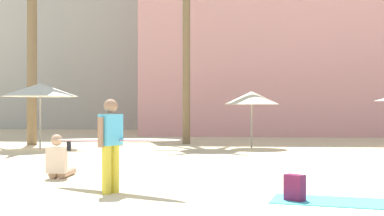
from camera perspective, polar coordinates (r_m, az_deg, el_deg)
hotel_pink at (r=33.19m, az=14.27°, el=10.77°), size 21.20×10.01×15.48m
cafe_umbrella_2 at (r=19.20m, az=6.65°, el=1.13°), size 2.06×2.06×2.12m
cafe_umbrella_3 at (r=19.66m, az=-16.56°, el=1.94°), size 2.76×2.76×2.41m
beach_towel at (r=8.38m, az=15.79°, el=-10.00°), size 2.14×1.35×0.01m
backpack at (r=8.28m, az=11.42°, el=-8.77°), size 0.35×0.35×0.42m
person_mid_center at (r=9.05m, az=-8.87°, el=-3.65°), size 2.69×1.63×1.62m
person_near_left at (r=11.19m, az=-14.58°, el=-5.92°), size 0.40×0.96×0.93m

